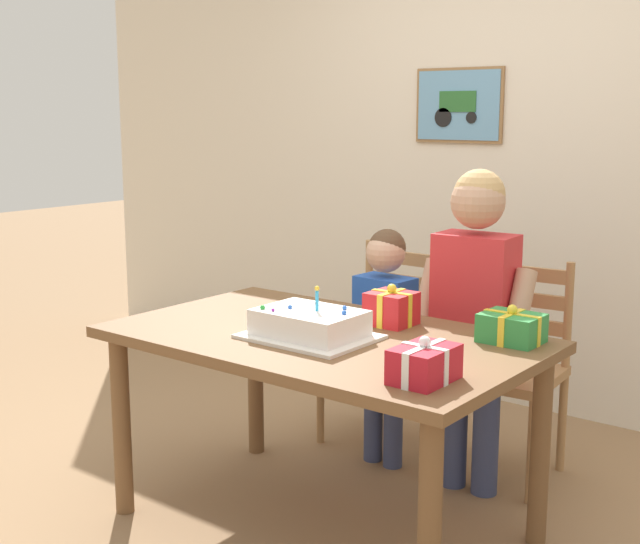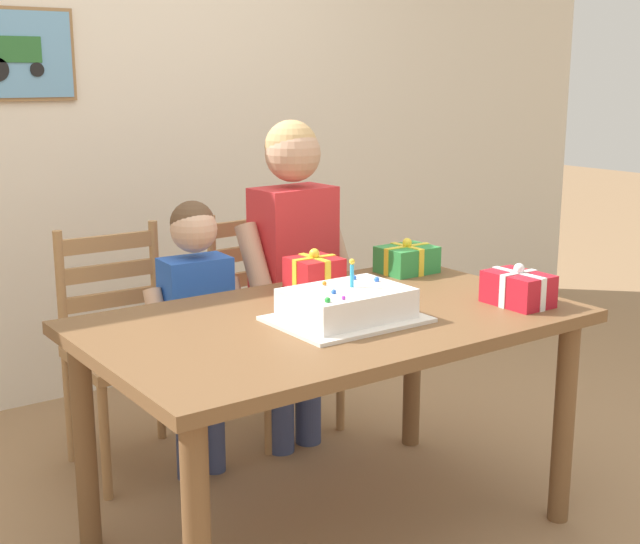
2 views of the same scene
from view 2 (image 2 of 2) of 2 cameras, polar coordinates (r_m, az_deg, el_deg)
ground_plane at (r=2.99m, az=0.74°, el=-16.83°), size 20.00×20.00×0.00m
back_wall at (r=4.14m, az=-13.88°, el=10.08°), size 6.40×0.11×2.60m
dining_table at (r=2.72m, az=0.78°, el=-4.80°), size 1.53×0.92×0.75m
birthday_cake at (r=2.62m, az=1.76°, el=-2.26°), size 0.44×0.34×0.19m
gift_box_red_large at (r=2.88m, az=12.99°, el=-1.08°), size 0.15×0.21×0.14m
gift_box_beside_cake at (r=3.28m, az=5.78°, el=0.84°), size 0.21×0.17×0.14m
gift_box_corner_small at (r=2.96m, az=-0.38°, el=-0.21°), size 0.17×0.16×0.16m
chair_left at (r=3.36m, az=-12.67°, el=-4.95°), size 0.43×0.43×0.92m
chair_right at (r=3.65m, az=-3.28°, el=-3.24°), size 0.45×0.45×0.92m
child_older at (r=3.33m, az=-1.75°, el=1.17°), size 0.49×0.28×1.32m
child_younger at (r=3.17m, az=-8.18°, el=-2.71°), size 0.38×0.22×1.05m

